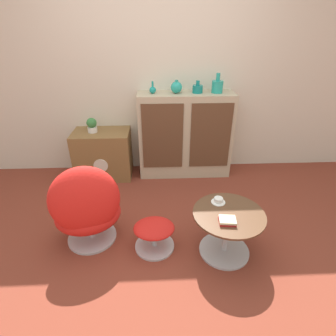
{
  "coord_description": "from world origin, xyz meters",
  "views": [
    {
      "loc": [
        -0.02,
        -1.68,
        1.77
      ],
      "look_at": [
        0.08,
        0.55,
        0.55
      ],
      "focal_mm": 28.0,
      "sensor_mm": 36.0,
      "label": 1
    }
  ],
  "objects": [
    {
      "name": "ground_plane",
      "position": [
        0.0,
        0.0,
        0.0
      ],
      "size": [
        12.0,
        12.0,
        0.0
      ],
      "primitive_type": "plane",
      "color": "brown"
    },
    {
      "name": "book_stack",
      "position": [
        0.51,
        -0.12,
        0.44
      ],
      "size": [
        0.14,
        0.12,
        0.04
      ],
      "color": "red",
      "rests_on": "coffee_table"
    },
    {
      "name": "potted_plant",
      "position": [
        -0.81,
        1.4,
        0.7
      ],
      "size": [
        0.12,
        0.12,
        0.18
      ],
      "color": "silver",
      "rests_on": "tv_console"
    },
    {
      "name": "vase_inner_right",
      "position": [
        0.47,
        1.44,
        1.11
      ],
      "size": [
        0.12,
        0.12,
        0.14
      ],
      "color": "#147A75",
      "rests_on": "sideboard"
    },
    {
      "name": "egg_chair",
      "position": [
        -0.64,
        0.16,
        0.39
      ],
      "size": [
        0.69,
        0.65,
        0.82
      ],
      "color": "#B7B7BC",
      "rests_on": "ground_plane"
    },
    {
      "name": "vase_leftmost",
      "position": [
        -0.06,
        1.44,
        1.11
      ],
      "size": [
        0.08,
        0.08,
        0.14
      ],
      "color": "teal",
      "rests_on": "sideboard"
    },
    {
      "name": "coffee_table",
      "position": [
        0.55,
        -0.01,
        0.26
      ],
      "size": [
        0.59,
        0.59,
        0.42
      ],
      "color": "#B7B7BC",
      "rests_on": "ground_plane"
    },
    {
      "name": "wall_back",
      "position": [
        0.0,
        1.66,
        1.3
      ],
      "size": [
        6.4,
        0.06,
        2.6
      ],
      "color": "beige",
      "rests_on": "ground_plane"
    },
    {
      "name": "ottoman",
      "position": [
        -0.06,
        0.07,
        0.17
      ],
      "size": [
        0.36,
        0.35,
        0.26
      ],
      "color": "#B7B7BC",
      "rests_on": "ground_plane"
    },
    {
      "name": "teacup",
      "position": [
        0.5,
        0.14,
        0.44
      ],
      "size": [
        0.12,
        0.12,
        0.05
      ],
      "color": "white",
      "rests_on": "coffee_table"
    },
    {
      "name": "vase_rightmost",
      "position": [
        0.7,
        1.44,
        1.14
      ],
      "size": [
        0.13,
        0.13,
        0.22
      ],
      "color": "teal",
      "rests_on": "sideboard"
    },
    {
      "name": "vase_inner_left",
      "position": [
        0.22,
        1.44,
        1.13
      ],
      "size": [
        0.13,
        0.13,
        0.15
      ],
      "color": "teal",
      "rests_on": "sideboard"
    },
    {
      "name": "sideboard",
      "position": [
        0.34,
        1.44,
        0.53
      ],
      "size": [
        1.16,
        0.38,
        1.06
      ],
      "color": "tan",
      "rests_on": "ground_plane"
    },
    {
      "name": "tv_console",
      "position": [
        -0.71,
        1.4,
        0.31
      ],
      "size": [
        0.7,
        0.45,
        0.61
      ],
      "color": "brown",
      "rests_on": "ground_plane"
    }
  ]
}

